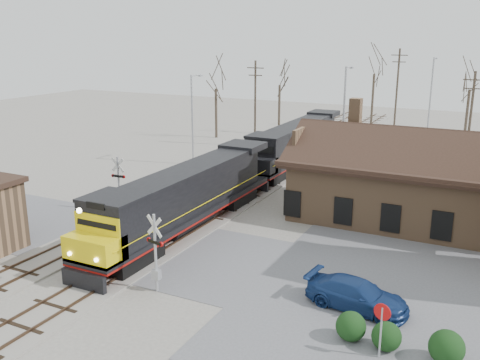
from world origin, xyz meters
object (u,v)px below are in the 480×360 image
at_px(locomotive_lead, 182,199).
at_px(depot, 404,185).
at_px(locomotive_trailing, 294,144).
at_px(parked_car, 357,295).

bearing_deg(locomotive_lead, depot, 37.11).
height_order(depot, locomotive_lead, depot).
xyz_separation_m(locomotive_trailing, parked_car, (12.50, -24.12, -1.54)).
relative_size(locomotive_trailing, parked_car, 4.01).
distance_m(depot, locomotive_lead, 15.03).
bearing_deg(parked_car, locomotive_trailing, 34.44).
xyz_separation_m(locomotive_lead, parked_car, (12.50, -4.65, -1.54)).
relative_size(locomotive_lead, locomotive_trailing, 1.00).
relative_size(locomotive_lead, parked_car, 4.01).
bearing_deg(locomotive_trailing, depot, -40.93).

